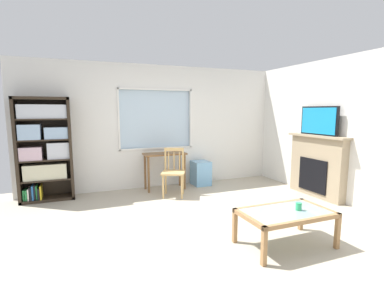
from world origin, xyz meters
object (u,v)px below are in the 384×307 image
at_px(tv, 319,121).
at_px(sippy_cup, 299,206).
at_px(bookshelf, 44,147).
at_px(fireplace, 317,166).
at_px(coffee_table, 286,216).
at_px(desk_under_window, 165,160).
at_px(plastic_drawer_unit, 201,173).
at_px(wooden_chair, 173,172).

bearing_deg(tv, sippy_cup, -139.57).
xyz_separation_m(tv, sippy_cup, (-1.73, -1.47, -0.94)).
bearing_deg(bookshelf, fireplace, -19.37).
xyz_separation_m(fireplace, coffee_table, (-1.91, -1.44, -0.21)).
relative_size(desk_under_window, tv, 1.02).
xyz_separation_m(desk_under_window, plastic_drawer_unit, (0.82, 0.05, -0.34)).
relative_size(desk_under_window, plastic_drawer_unit, 1.64).
xyz_separation_m(bookshelf, tv, (4.66, -1.64, 0.45)).
bearing_deg(sippy_cup, coffee_table, 167.99).
bearing_deg(coffee_table, wooden_chair, 103.10).
xyz_separation_m(tv, coffee_table, (-1.89, -1.44, -1.04)).
bearing_deg(sippy_cup, desk_under_window, 103.85).
height_order(bookshelf, wooden_chair, bookshelf).
distance_m(plastic_drawer_unit, fireplace, 2.33).
relative_size(tv, coffee_table, 0.78).
distance_m(tv, sippy_cup, 2.46).
distance_m(bookshelf, wooden_chair, 2.34).
bearing_deg(wooden_chair, plastic_drawer_unit, 34.93).
bearing_deg(desk_under_window, coffee_table, -78.90).
bearing_deg(wooden_chair, tv, -22.51).
xyz_separation_m(desk_under_window, tv, (2.47, -1.54, 0.82)).
xyz_separation_m(bookshelf, sippy_cup, (2.93, -3.12, -0.49)).
bearing_deg(tv, plastic_drawer_unit, 136.11).
distance_m(desk_under_window, tv, 3.02).
xyz_separation_m(bookshelf, fireplace, (4.68, -1.64, -0.39)).
distance_m(wooden_chair, plastic_drawer_unit, 1.01).
bearing_deg(coffee_table, plastic_drawer_unit, 85.48).
height_order(desk_under_window, plastic_drawer_unit, desk_under_window).
height_order(wooden_chair, tv, tv).
height_order(wooden_chair, coffee_table, wooden_chair).
xyz_separation_m(desk_under_window, fireplace, (2.49, -1.54, -0.02)).
bearing_deg(desk_under_window, fireplace, -31.68).
xyz_separation_m(wooden_chair, sippy_cup, (0.73, -2.49, 0.01)).
bearing_deg(wooden_chair, sippy_cup, -73.66).
xyz_separation_m(desk_under_window, sippy_cup, (0.74, -3.01, -0.12)).
xyz_separation_m(plastic_drawer_unit, fireplace, (1.67, -1.59, 0.32)).
bearing_deg(tv, coffee_table, -142.67).
relative_size(fireplace, coffee_table, 1.20).
bearing_deg(desk_under_window, plastic_drawer_unit, 3.47).
relative_size(plastic_drawer_unit, fireplace, 0.40).
height_order(wooden_chair, fireplace, fireplace).
distance_m(coffee_table, sippy_cup, 0.19).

